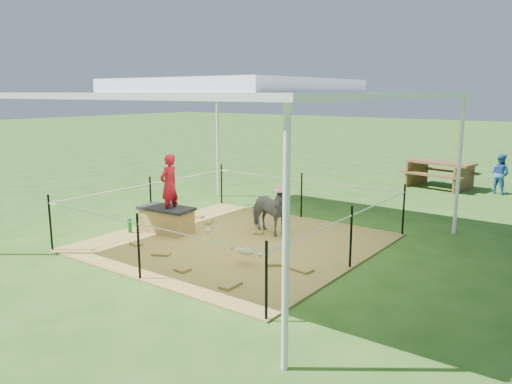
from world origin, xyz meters
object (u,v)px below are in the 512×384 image
Objects in this scene: green_bottle at (130,225)px; foal at (245,250)px; woman at (169,180)px; distant_person at (500,174)px; pony at (267,211)px; straw_bale at (167,221)px; picnic_table_near at (440,175)px.

green_bottle is 2.91m from foal.
woman is 1.10× the size of distant_person.
foal is at bearing 70.31° from woman.
green_bottle is 0.25× the size of pony.
distant_person is (2.00, 8.63, 0.27)m from foal.
straw_bale is 1.96m from pony.
green_bottle is at bearing 77.79° from distant_person.
straw_bale reaches higher than green_bottle.
woman is at bearing 159.65° from foal.
distant_person is at bearing 70.87° from foal.
foal is at bearing -13.65° from straw_bale.
pony is 7.04m from picnic_table_near.
distant_person reaches higher than green_bottle.
pony is (1.55, 1.02, -0.58)m from woman.
picnic_table_near is (0.45, 8.54, 0.10)m from foal.
straw_bale is 0.91× the size of pony.
picnic_table_near is (3.36, 8.42, 0.21)m from green_bottle.
foal is at bearing 94.73° from distant_person.
foal is 8.55m from picnic_table_near.
straw_bale is 0.55× the size of picnic_table_near.
foal reaches higher than green_bottle.
green_bottle is 9.06m from picnic_table_near.
distant_person is at bearing 12.92° from picnic_table_near.
picnic_table_near is at bearing 4.60° from pony.
straw_bale is at bearing 135.85° from pony.
woman is 1.36× the size of foal.
distant_person is (4.90, 8.51, 0.37)m from green_bottle.
green_bottle is 2.67m from pony.
straw_bale is at bearing 160.23° from foal.
distant_person reaches higher than pony.
straw_bale is at bearing 79.37° from distant_person.
pony is at bearing 33.81° from green_bottle.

